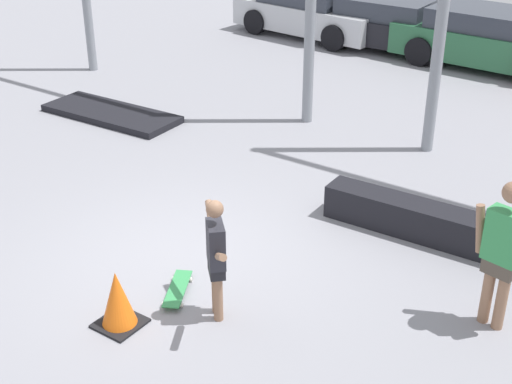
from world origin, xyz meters
name	(u,v)px	position (x,y,z in m)	size (l,w,h in m)	color
ground_plane	(183,258)	(0.00, 0.00, 0.00)	(36.00, 36.00, 0.00)	gray
skateboarder	(216,254)	(1.14, -0.73, 0.83)	(0.97, 0.97, 1.50)	#8C664C
skateboard	(178,289)	(0.47, -0.66, 0.06)	(0.56, 0.80, 0.08)	#338C4C
grind_box	(422,221)	(2.35, 2.31, 0.24)	(2.80, 0.46, 0.48)	black
manual_pad	(111,114)	(-4.52, 3.21, 0.06)	(2.82, 1.04, 0.13)	black
parked_car_silver	(310,11)	(-4.50, 10.79, 0.68)	(4.40, 2.17, 1.41)	#B7BABF
parked_car_black	(391,24)	(-2.17, 10.90, 0.63)	(4.13, 2.03, 1.28)	black
parked_car_green	(489,39)	(0.42, 10.73, 0.67)	(4.46, 2.21, 1.35)	#28603D
bystander	(503,249)	(3.79, 0.90, 0.99)	(0.77, 0.29, 1.80)	#8C664C
traffic_cone	(118,300)	(0.32, -1.50, 0.34)	(0.50, 0.50, 0.70)	black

